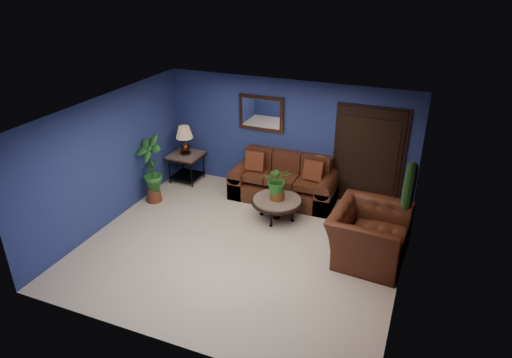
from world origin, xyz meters
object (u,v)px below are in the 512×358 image
at_px(coffee_table, 277,202).
at_px(table_lamp, 185,137).
at_px(end_table, 186,160).
at_px(sofa, 285,184).
at_px(armchair, 369,235).
at_px(side_chair, 317,177).

height_order(coffee_table, table_lamp, table_lamp).
bearing_deg(end_table, coffee_table, -18.83).
relative_size(sofa, armchair, 1.59).
height_order(sofa, table_lamp, table_lamp).
height_order(end_table, armchair, armchair).
relative_size(end_table, side_chair, 0.70).
height_order(table_lamp, side_chair, table_lamp).
bearing_deg(sofa, side_chair, 3.53).
bearing_deg(table_lamp, side_chair, 1.43).
height_order(sofa, end_table, sofa).
distance_m(sofa, coffee_table, 0.92).
distance_m(side_chair, armchair, 2.11).
bearing_deg(armchair, sofa, 57.10).
bearing_deg(side_chair, end_table, -178.96).
distance_m(coffee_table, armchair, 2.02).
bearing_deg(table_lamp, sofa, 0.81).
xyz_separation_m(sofa, armchair, (2.05, -1.57, 0.13)).
distance_m(coffee_table, end_table, 2.70).
distance_m(end_table, armchair, 4.71).
height_order(sofa, armchair, sofa).
xyz_separation_m(side_chair, armchair, (1.35, -1.61, -0.14)).
distance_m(table_lamp, armchair, 4.75).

